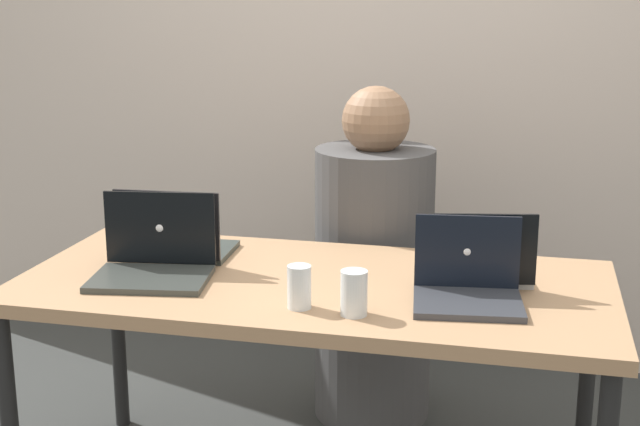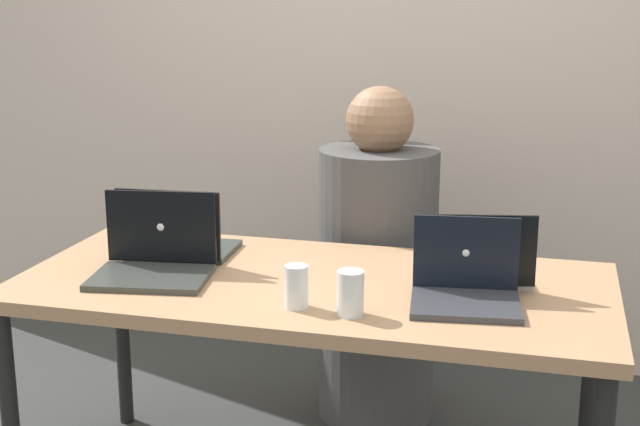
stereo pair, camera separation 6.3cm
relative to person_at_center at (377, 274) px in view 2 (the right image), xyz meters
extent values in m
cube|color=beige|center=(-0.06, 0.64, 0.67)|extent=(4.50, 0.10, 2.42)
cube|color=tan|center=(-0.06, -0.65, 0.16)|extent=(1.70, 0.78, 0.04)
cylinder|color=black|center=(-0.86, -0.99, -0.20)|extent=(0.05, 0.05, 0.68)
cylinder|color=black|center=(-0.86, -0.31, -0.20)|extent=(0.05, 0.05, 0.68)
cylinder|color=black|center=(0.74, -0.31, -0.20)|extent=(0.05, 0.05, 0.68)
cylinder|color=#4B4A4B|center=(0.00, 0.00, -0.04)|extent=(0.51, 0.51, 0.99)
sphere|color=#997051|center=(0.00, 0.00, 0.56)|extent=(0.24, 0.24, 0.24)
cube|color=#36383E|center=(0.39, -0.77, 0.19)|extent=(0.31, 0.25, 0.02)
cube|color=black|center=(0.37, -0.66, 0.30)|extent=(0.28, 0.05, 0.20)
sphere|color=white|center=(0.37, -0.64, 0.30)|extent=(0.04, 0.04, 0.04)
cube|color=silver|center=(0.39, -0.51, 0.19)|extent=(0.32, 0.27, 0.02)
cube|color=black|center=(0.42, -0.62, 0.30)|extent=(0.28, 0.07, 0.20)
sphere|color=white|center=(0.42, -0.64, 0.30)|extent=(0.04, 0.04, 0.04)
cube|color=#333C39|center=(-0.54, -0.48, 0.19)|extent=(0.34, 0.25, 0.02)
cube|color=black|center=(-0.53, -0.60, 0.31)|extent=(0.33, 0.03, 0.21)
sphere|color=white|center=(-0.53, -0.61, 0.31)|extent=(0.04, 0.04, 0.04)
cube|color=#383C38|center=(-0.51, -0.77, 0.19)|extent=(0.36, 0.28, 0.02)
cube|color=black|center=(-0.53, -0.65, 0.31)|extent=(0.33, 0.06, 0.22)
sphere|color=white|center=(-0.53, -0.64, 0.31)|extent=(0.04, 0.04, 0.04)
cylinder|color=white|center=(-0.04, -0.88, 0.24)|extent=(0.06, 0.06, 0.12)
cylinder|color=silver|center=(-0.04, -0.88, 0.21)|extent=(0.06, 0.06, 0.06)
cylinder|color=white|center=(0.11, -0.90, 0.24)|extent=(0.07, 0.07, 0.12)
cylinder|color=silver|center=(0.11, -0.90, 0.22)|extent=(0.06, 0.06, 0.07)
camera|label=1|loc=(0.52, -3.01, 1.00)|focal=50.00mm
camera|label=2|loc=(0.58, -3.00, 1.00)|focal=50.00mm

